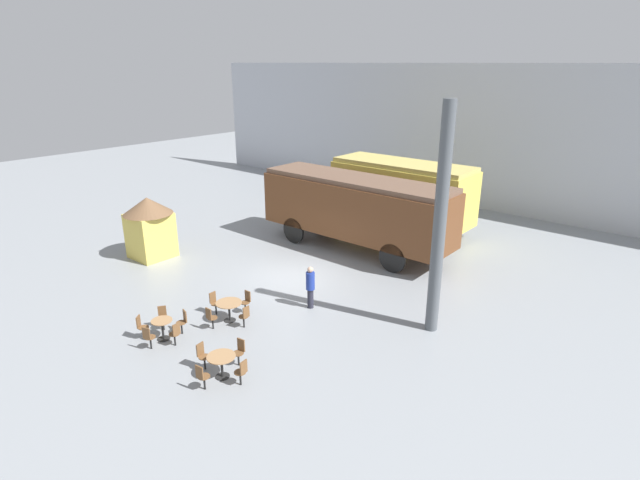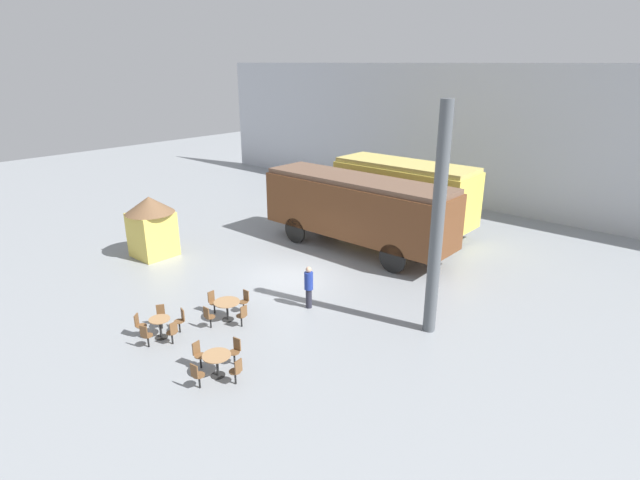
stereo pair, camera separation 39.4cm
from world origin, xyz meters
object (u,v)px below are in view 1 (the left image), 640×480
object	(u,v)px
cafe_table_mid	(221,360)
cafe_table_far	(162,325)
cafe_chair_0	(214,302)
visitor_person	(310,286)
cafe_table_near	(229,306)
passenger_coach_vintage	(402,191)
passenger_coach_wooden	(356,206)
ticket_kiosk	(149,224)

from	to	relation	value
cafe_table_mid	cafe_table_far	xyz separation A→B (m)	(-3.29, 0.11, -0.04)
cafe_chair_0	visitor_person	xyz separation A→B (m)	(2.46, 2.72, 0.42)
cafe_table_near	cafe_table_mid	bearing A→B (deg)	-43.89
passenger_coach_vintage	cafe_table_near	size ratio (longest dim) A/B	8.26
cafe_table_mid	cafe_table_far	distance (m)	3.29
visitor_person	cafe_table_far	bearing A→B (deg)	-114.93
visitor_person	cafe_table_mid	bearing A→B (deg)	-79.70
passenger_coach_vintage	cafe_chair_0	distance (m)	13.43
passenger_coach_wooden	cafe_table_far	distance (m)	11.51
passenger_coach_vintage	visitor_person	distance (m)	10.96
cafe_table_far	cafe_chair_0	bearing A→B (deg)	92.69
visitor_person	passenger_coach_vintage	bearing A→B (deg)	103.00
cafe_chair_0	cafe_table_near	bearing A→B (deg)	0.00
cafe_table_mid	cafe_table_far	size ratio (longest dim) A/B	1.19
cafe_table_far	cafe_table_near	bearing A→B (deg)	72.38
cafe_chair_0	cafe_table_mid	bearing A→B (deg)	-36.09
cafe_table_near	cafe_chair_0	bearing A→B (deg)	-179.63
passenger_coach_wooden	cafe_table_mid	distance (m)	12.11
passenger_coach_wooden	cafe_table_far	size ratio (longest dim) A/B	13.89
passenger_coach_vintage	cafe_chair_0	world-z (taller)	passenger_coach_vintage
cafe_table_near	cafe_chair_0	distance (m)	0.86
passenger_coach_vintage	ticket_kiosk	size ratio (longest dim) A/B	2.64
cafe_table_mid	cafe_chair_0	size ratio (longest dim) A/B	1.00
passenger_coach_vintage	passenger_coach_wooden	bearing A→B (deg)	-90.73
visitor_person	cafe_chair_0	bearing A→B (deg)	-132.09
cafe_table_near	ticket_kiosk	bearing A→B (deg)	167.03
passenger_coach_vintage	cafe_chair_0	xyz separation A→B (m)	(-0.01, -13.32, -1.75)
visitor_person	ticket_kiosk	size ratio (longest dim) A/B	0.57
cafe_table_near	ticket_kiosk	xyz separation A→B (m)	(-7.92, 1.82, 1.07)
cafe_table_near	cafe_table_mid	world-z (taller)	cafe_table_near
passenger_coach_vintage	passenger_coach_wooden	size ratio (longest dim) A/B	0.78
cafe_table_far	ticket_kiosk	distance (m)	8.37
passenger_coach_wooden	ticket_kiosk	size ratio (longest dim) A/B	3.38
passenger_coach_vintage	cafe_table_mid	distance (m)	16.21
cafe_table_near	cafe_table_far	world-z (taller)	cafe_table_near
cafe_table_mid	ticket_kiosk	xyz separation A→B (m)	(-10.46, 4.27, 1.10)
cafe_table_near	cafe_chair_0	xyz separation A→B (m)	(-0.85, -0.01, -0.10)
cafe_table_mid	cafe_chair_0	bearing A→B (deg)	144.28
passenger_coach_wooden	visitor_person	distance (m)	6.93
cafe_chair_0	visitor_person	size ratio (longest dim) A/B	0.51
passenger_coach_vintage	cafe_chair_0	bearing A→B (deg)	-90.05
ticket_kiosk	passenger_coach_vintage	bearing A→B (deg)	58.38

